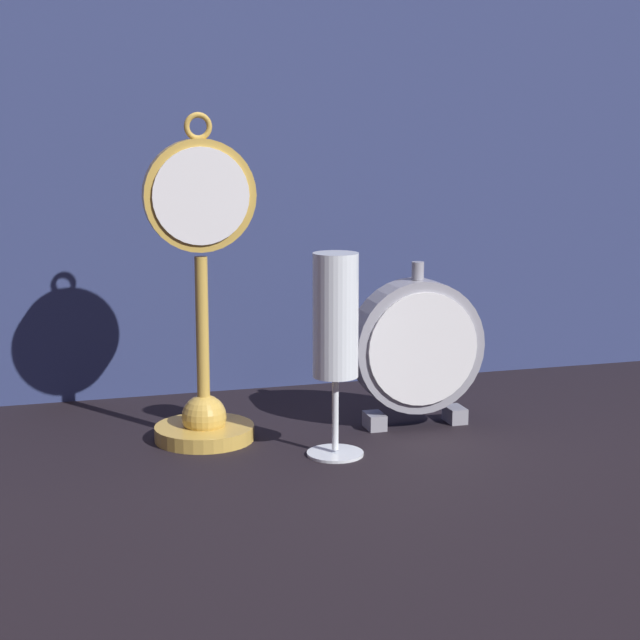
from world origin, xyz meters
TOP-DOWN VIEW (x-y plane):
  - ground_plane at (0.00, 0.00)m, footprint 4.00×4.00m
  - fabric_backdrop_drape at (0.00, 0.33)m, footprint 1.40×0.01m
  - pocket_watch_on_stand at (-0.12, 0.11)m, footprint 0.12×0.11m
  - mantel_clock_silver at (0.12, 0.10)m, footprint 0.15×0.04m
  - champagne_flute at (-0.00, 0.02)m, footprint 0.06×0.06m

SIDE VIEW (x-z plane):
  - ground_plane at x=0.00m, z-range 0.00..0.00m
  - mantel_clock_silver at x=0.12m, z-range 0.00..0.19m
  - champagne_flute at x=0.00m, z-range 0.03..0.24m
  - pocket_watch_on_stand at x=-0.12m, z-range -0.04..0.32m
  - fabric_backdrop_drape at x=0.00m, z-range 0.00..0.73m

